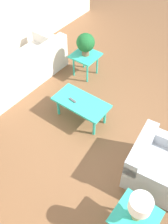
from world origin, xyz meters
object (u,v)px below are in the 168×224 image
armchair (157,166)px  table_lamp (140,206)px  sofa (22,70)px  side_table_lamp (135,219)px  potted_plant (86,43)px  side_table_plant (86,58)px  coffee_table (81,104)px

armchair → table_lamp: table_lamp is taller
sofa → table_lamp: (-3.54, 1.40, 0.55)m
side_table_lamp → potted_plant: 3.54m
sofa → armchair: bearing=83.6°
side_table_lamp → potted_plant: size_ratio=1.11×
side_table_plant → side_table_lamp: 3.52m
potted_plant → table_lamp: size_ratio=1.09×
potted_plant → side_table_lamp: bearing=137.0°
sofa → coffee_table: bearing=86.2°
armchair → side_table_plant: bearing=52.9°
armchair → coffee_table: 1.72m
armchair → side_table_plant: size_ratio=1.85×
table_lamp → side_table_lamp: bearing=90.0°
armchair → sofa: bearing=76.1°
side_table_plant → table_lamp: bearing=137.0°
side_table_plant → sofa: bearing=46.0°
armchair → side_table_lamp: armchair is taller
sofa → potted_plant: (-0.97, -1.00, 0.53)m
sofa → side_table_lamp: 3.82m
sofa → potted_plant: bearing=136.6°
coffee_table → potted_plant: 1.42m
coffee_table → table_lamp: (-1.84, 1.27, 0.45)m
armchair → coffee_table: size_ratio=0.99×
sofa → side_table_lamp: (-3.54, 1.40, 0.16)m
side_table_plant → side_table_lamp: same height
side_table_lamp → armchair: bearing=-81.9°
coffee_table → table_lamp: table_lamp is taller
sofa → side_table_plant: (-0.97, -1.00, 0.16)m
side_table_lamp → potted_plant: potted_plant is taller
armchair → side_table_plant: 2.83m
side_table_plant → side_table_lamp: bearing=137.0°
potted_plant → table_lamp: potted_plant is taller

